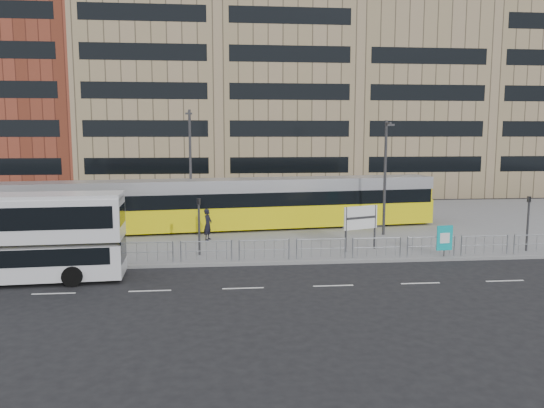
{
  "coord_description": "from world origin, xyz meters",
  "views": [
    {
      "loc": [
        -2.93,
        -26.44,
        6.69
      ],
      "look_at": [
        0.25,
        6.0,
        2.37
      ],
      "focal_mm": 35.0,
      "sensor_mm": 36.0,
      "label": 1
    }
  ],
  "objects": [
    {
      "name": "ad_panel",
      "position": [
        9.0,
        0.4,
        1.14
      ],
      "size": [
        0.9,
        0.17,
        1.68
      ],
      "rotation": [
        0.0,
        0.0,
        0.11
      ],
      "color": "#2D2D30",
      "rests_on": "plaza"
    },
    {
      "name": "tram",
      "position": [
        -2.53,
        9.59,
        1.9
      ],
      "size": [
        29.66,
        6.33,
        3.48
      ],
      "rotation": [
        0.0,
        0.0,
        0.12
      ],
      "color": "yellow",
      "rests_on": "plaza"
    },
    {
      "name": "plaza",
      "position": [
        0.0,
        12.0,
        0.07
      ],
      "size": [
        64.0,
        24.0,
        0.15
      ],
      "primitive_type": "cube",
      "color": "slate",
      "rests_on": "ground"
    },
    {
      "name": "pedestrian",
      "position": [
        -3.74,
        6.14,
        1.12
      ],
      "size": [
        0.7,
        0.83,
        1.94
      ],
      "primitive_type": "imported",
      "rotation": [
        0.0,
        0.0,
        1.19
      ],
      "color": "black",
      "rests_on": "plaza"
    },
    {
      "name": "lamp_post_west",
      "position": [
        -4.95,
        10.12,
        4.61
      ],
      "size": [
        0.45,
        1.04,
        8.17
      ],
      "color": "#2D2D30",
      "rests_on": "plaza"
    },
    {
      "name": "pedestrian_barrier",
      "position": [
        2.0,
        0.5,
        0.98
      ],
      "size": [
        32.07,
        0.07,
        1.1
      ],
      "color": "#94979C",
      "rests_on": "plaza"
    },
    {
      "name": "traffic_light_east",
      "position": [
        14.17,
        1.24,
        2.12
      ],
      "size": [
        0.19,
        0.22,
        3.1
      ],
      "rotation": [
        0.0,
        0.0,
        0.13
      ],
      "color": "#2D2D30",
      "rests_on": "plaza"
    },
    {
      "name": "lamp_post_east",
      "position": [
        7.65,
        6.7,
        4.21
      ],
      "size": [
        0.45,
        1.04,
        7.39
      ],
      "color": "#2D2D30",
      "rests_on": "plaza"
    },
    {
      "name": "kerb",
      "position": [
        0.0,
        0.05,
        0.07
      ],
      "size": [
        64.0,
        0.25,
        0.17
      ],
      "primitive_type": "cube",
      "color": "gray",
      "rests_on": "ground"
    },
    {
      "name": "station_sign",
      "position": [
        4.91,
        2.35,
        1.9
      ],
      "size": [
        2.08,
        0.85,
        2.52
      ],
      "rotation": [
        0.0,
        0.0,
        0.36
      ],
      "color": "#2D2D30",
      "rests_on": "plaza"
    },
    {
      "name": "double_decker_bus",
      "position": [
        -12.46,
        -2.0,
        2.17
      ],
      "size": [
        10.15,
        3.01,
        4.01
      ],
      "rotation": [
        0.0,
        0.0,
        0.06
      ],
      "color": "silver",
      "rests_on": "ground"
    },
    {
      "name": "ground",
      "position": [
        0.0,
        0.0,
        0.0
      ],
      "size": [
        120.0,
        120.0,
        0.0
      ],
      "primitive_type": "plane",
      "color": "black",
      "rests_on": "ground"
    },
    {
      "name": "traffic_light_west",
      "position": [
        -4.11,
        2.04,
        2.12
      ],
      "size": [
        0.23,
        0.25,
        3.1
      ],
      "rotation": [
        0.0,
        0.0,
        -0.42
      ],
      "color": "#2D2D30",
      "rests_on": "plaza"
    },
    {
      "name": "road_markings",
      "position": [
        1.0,
        -4.0,
        0.01
      ],
      "size": [
        62.0,
        0.12,
        0.01
      ],
      "primitive_type": "cube",
      "color": "white",
      "rests_on": "ground"
    },
    {
      "name": "building_row",
      "position": [
        1.55,
        34.27,
        12.91
      ],
      "size": [
        70.4,
        18.4,
        31.2
      ],
      "color": "brown",
      "rests_on": "ground"
    }
  ]
}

